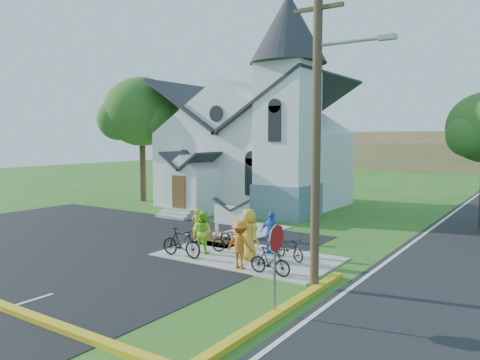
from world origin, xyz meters
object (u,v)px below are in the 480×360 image
Objects in this scene: cyclist_0 at (198,225)px; bike_4 at (289,249)px; stop_sign at (276,250)px; bike_2 at (236,237)px; utility_pole at (318,116)px; bike_1 at (181,243)px; cyclist_2 at (272,233)px; cyclist_1 at (203,232)px; church_sign at (231,216)px; cyclist_3 at (240,244)px; bike_3 at (270,261)px; cyclist_4 at (249,234)px; bike_0 at (231,242)px.

cyclist_0 is 0.97× the size of bike_4.
stop_sign is 7.77m from bike_2.
utility_pole is 5.28× the size of bike_1.
utility_pole reaches higher than cyclist_2.
cyclist_0 is 0.90× the size of cyclist_1.
bike_4 is at bearing -62.20° from bike_1.
cyclist_3 is (3.42, -4.29, -0.11)m from church_sign.
cyclist_0 is at bearing 142.33° from stop_sign.
stop_sign is at bearing -88.51° from utility_pole.
bike_4 is (-2.33, 5.17, -1.31)m from stop_sign.
cyclist_4 is at bearing 53.00° from bike_3.
bike_1 is at bearing 91.46° from cyclist_0.
bike_2 is (0.87, 2.51, -0.12)m from bike_1.
stop_sign is (0.07, -2.70, -3.62)m from utility_pole.
church_sign is at bearing -25.63° from cyclist_4.
utility_pole is 7.67m from bike_2.
bike_2 is (-5.17, 5.65, -1.28)m from stop_sign.
bike_3 reaches higher than bike_2.
bike_1 is at bearing 45.30° from cyclist_4.
bike_0 is at bearing 57.41° from bike_3.
bike_3 is at bearing 122.60° from stop_sign.
cyclist_1 is 1.07× the size of bike_4.
cyclist_3 is (0.11, -2.41, 0.01)m from cyclist_2.
bike_1 reaches higher than bike_2.
bike_0 is 2.43m from cyclist_3.
cyclist_4 is at bearing 146.54° from bike_4.
bike_4 is (-0.41, 2.17, -0.05)m from bike_3.
church_sign is at bearing -128.16° from cyclist_0.
utility_pole reaches higher than bike_1.
stop_sign is at bearing 118.98° from cyclist_0.
stop_sign reaches higher than cyclist_0.
cyclist_1 is at bearing 24.79° from cyclist_2.
bike_0 is 0.96× the size of cyclist_2.
stop_sign reaches higher than church_sign.
cyclist_2 is 1.01× the size of bike_2.
bike_3 is (1.30, -0.11, -0.40)m from cyclist_3.
bike_4 is (1.28, 0.89, -0.57)m from cyclist_4.
utility_pole is 8.88m from cyclist_0.
cyclist_1 is (1.36, -1.34, 0.08)m from cyclist_0.
cyclist_3 is (2.56, -1.06, 0.01)m from cyclist_1.
cyclist_3 is at bearing -158.75° from bike_0.
bike_0 is 2.11m from bike_1.
bike_2 is 1.07× the size of bike_4.
utility_pole is 7.41m from cyclist_1.
cyclist_1 is 3.62m from bike_4.
cyclist_2 is at bearing -149.58° from cyclist_1.
bike_2 is at bearing 132.43° from stop_sign.
cyclist_2 is 2.42m from cyclist_3.
bike_3 is (2.92, -1.87, 0.04)m from bike_0.
stop_sign reaches higher than bike_0.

